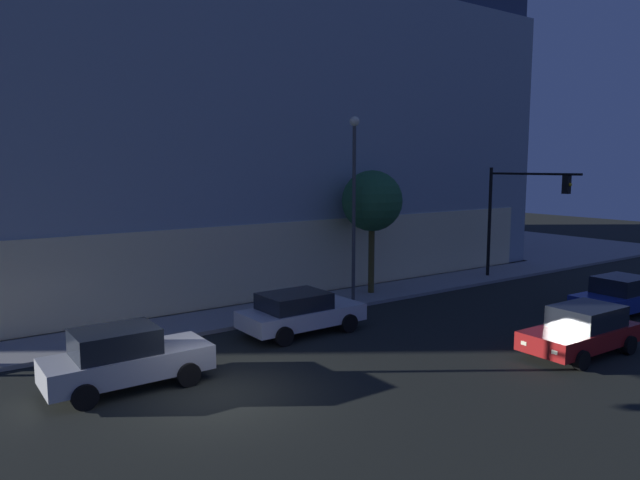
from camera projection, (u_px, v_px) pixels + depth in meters
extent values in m
plane|color=black|center=(221.00, 395.00, 15.78)|extent=(120.00, 120.00, 0.00)
cube|color=gray|center=(16.00, 246.00, 44.47)|extent=(80.00, 60.00, 0.15)
cube|color=#4C4C51|center=(203.00, 255.00, 40.05)|extent=(31.64, 29.35, 0.15)
cube|color=#FBE4AB|center=(324.00, 255.00, 28.27)|extent=(28.12, 0.60, 3.48)
cube|color=#929EAC|center=(200.00, 144.00, 39.09)|extent=(31.24, 28.95, 14.93)
cube|color=#2D3955|center=(196.00, 3.00, 37.94)|extent=(30.62, 28.37, 3.22)
cylinder|color=black|center=(489.00, 222.00, 31.91)|extent=(0.18, 0.18, 5.94)
cylinder|color=black|center=(534.00, 174.00, 29.65)|extent=(0.50, 5.03, 0.12)
cube|color=black|center=(567.00, 185.00, 28.37)|extent=(0.34, 0.34, 0.90)
sphere|color=yellow|center=(570.00, 185.00, 28.23)|extent=(0.18, 0.18, 0.18)
cylinder|color=#444444|center=(354.00, 214.00, 25.88)|extent=(0.16, 0.16, 7.80)
sphere|color=#F9EFC6|center=(354.00, 121.00, 25.36)|extent=(0.44, 0.44, 0.44)
cylinder|color=#4E431E|center=(371.00, 259.00, 27.72)|extent=(0.29, 0.29, 3.25)
sphere|color=#275E34|center=(372.00, 201.00, 27.37)|extent=(2.87, 2.87, 2.87)
cube|color=#B7BABF|center=(128.00, 363.00, 16.29)|extent=(4.51, 1.79, 0.70)
cube|color=black|center=(115.00, 341.00, 16.01)|extent=(2.20, 1.61, 0.70)
cube|color=#F9F4CC|center=(195.00, 345.00, 17.99)|extent=(0.12, 0.20, 0.12)
cube|color=#F9F4CC|center=(209.00, 354.00, 17.12)|extent=(0.12, 0.20, 0.12)
cylinder|color=black|center=(166.00, 358.00, 17.86)|extent=(0.68, 0.24, 0.68)
cylinder|color=black|center=(188.00, 374.00, 16.42)|extent=(0.68, 0.24, 0.68)
cylinder|color=black|center=(69.00, 376.00, 16.26)|extent=(0.68, 0.24, 0.68)
cylinder|color=black|center=(85.00, 397.00, 14.82)|extent=(0.68, 0.24, 0.68)
cube|color=silver|center=(302.00, 315.00, 21.66)|extent=(4.67, 2.05, 0.61)
cube|color=black|center=(294.00, 301.00, 21.38)|extent=(2.41, 1.82, 0.59)
cube|color=#F9F4CC|center=(340.00, 304.00, 23.47)|extent=(0.12, 0.20, 0.12)
cube|color=#F9F4CC|center=(359.00, 310.00, 22.51)|extent=(0.12, 0.20, 0.12)
cylinder|color=black|center=(318.00, 312.00, 23.34)|extent=(0.69, 0.25, 0.69)
cylinder|color=black|center=(349.00, 323.00, 21.74)|extent=(0.69, 0.25, 0.69)
cylinder|color=black|center=(255.00, 324.00, 21.66)|extent=(0.69, 0.25, 0.69)
cylinder|color=black|center=(284.00, 336.00, 20.06)|extent=(0.69, 0.25, 0.69)
cube|color=maroon|center=(580.00, 336.00, 19.16)|extent=(4.43, 1.92, 0.60)
cube|color=black|center=(587.00, 316.00, 19.26)|extent=(2.28, 1.69, 0.67)
cube|color=#F9F4CC|center=(555.00, 352.00, 17.52)|extent=(0.12, 0.20, 0.12)
cube|color=#F9F4CC|center=(525.00, 343.00, 18.42)|extent=(0.12, 0.20, 0.12)
cylinder|color=black|center=(581.00, 360.00, 17.70)|extent=(0.63, 0.25, 0.63)
cylinder|color=black|center=(530.00, 345.00, 19.19)|extent=(0.63, 0.25, 0.63)
cylinder|color=black|center=(629.00, 345.00, 19.21)|extent=(0.63, 0.25, 0.63)
cylinder|color=black|center=(578.00, 332.00, 20.70)|extent=(0.63, 0.25, 0.63)
cube|color=navy|center=(616.00, 301.00, 24.16)|extent=(4.12, 2.01, 0.63)
cube|color=black|center=(622.00, 285.00, 24.24)|extent=(2.15, 1.74, 0.67)
cube|color=#F9F4CC|center=(602.00, 310.00, 22.63)|extent=(0.13, 0.20, 0.12)
cube|color=#F9F4CC|center=(576.00, 304.00, 23.56)|extent=(0.13, 0.20, 0.12)
cylinder|color=black|center=(621.00, 317.00, 22.76)|extent=(0.61, 0.26, 0.60)
cylinder|color=black|center=(578.00, 308.00, 24.29)|extent=(0.61, 0.26, 0.60)
cylinder|color=black|center=(612.00, 300.00, 25.65)|extent=(0.61, 0.26, 0.60)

